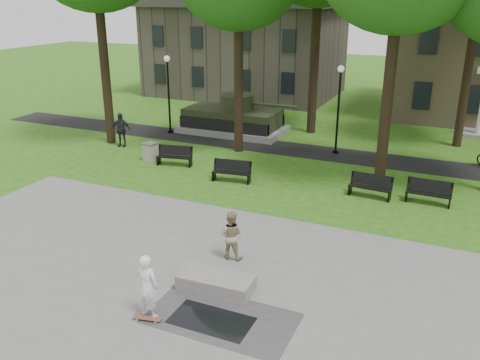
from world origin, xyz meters
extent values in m
plane|color=#2D5413|center=(0.00, 0.00, 0.00)|extent=(120.00, 120.00, 0.00)
cube|color=gray|center=(0.00, -5.00, 0.01)|extent=(22.00, 16.00, 0.02)
cube|color=black|center=(0.00, 12.00, 0.01)|extent=(44.00, 2.60, 0.01)
cube|color=#4C443D|center=(-11.00, 26.50, 3.60)|extent=(15.00, 10.00, 7.20)
cylinder|color=black|center=(-12.00, 9.00, 4.48)|extent=(0.52, 0.52, 8.96)
cylinder|color=black|center=(-4.50, 10.50, 4.00)|extent=(0.48, 0.48, 8.00)
cylinder|color=black|center=(3.50, 8.50, 4.16)|extent=(0.50, 0.50, 8.32)
cylinder|color=black|center=(-2.00, 16.00, 4.64)|extent=(0.54, 0.54, 9.28)
cylinder|color=black|center=(6.50, 16.50, 4.32)|extent=(0.50, 0.50, 8.64)
cylinder|color=black|center=(-10.00, 12.30, 2.20)|extent=(0.12, 0.12, 4.40)
sphere|color=silver|center=(-10.00, 12.30, 4.55)|extent=(0.36, 0.36, 0.36)
cylinder|color=black|center=(-10.00, 12.30, 0.08)|extent=(0.32, 0.32, 0.16)
cylinder|color=black|center=(0.50, 12.30, 2.20)|extent=(0.12, 0.12, 4.40)
sphere|color=silver|center=(0.50, 12.30, 4.55)|extent=(0.36, 0.36, 0.36)
cylinder|color=black|center=(0.50, 12.30, 0.08)|extent=(0.32, 0.32, 0.16)
cube|color=gray|center=(-6.50, 14.00, 0.20)|extent=(6.50, 3.40, 0.40)
cube|color=#252A16|center=(-6.50, 14.00, 0.95)|extent=(5.80, 2.80, 1.10)
cube|color=black|center=(-6.50, 12.65, 0.75)|extent=(5.80, 0.35, 0.70)
cube|color=black|center=(-6.50, 15.35, 0.75)|extent=(5.80, 0.35, 0.70)
cylinder|color=#252A16|center=(-6.20, 14.00, 1.95)|extent=(2.10, 2.10, 0.90)
cylinder|color=#252A16|center=(-3.90, 14.00, 1.95)|extent=(3.20, 0.18, 0.18)
cube|color=black|center=(1.23, -3.98, 0.02)|extent=(2.20, 1.20, 0.00)
cube|color=gray|center=(0.66, -2.56, 0.24)|extent=(2.25, 1.10, 0.45)
cube|color=brown|center=(-0.35, -4.66, 0.06)|extent=(0.80, 0.36, 0.07)
imported|color=white|center=(-0.39, -4.50, 0.95)|extent=(0.68, 0.45, 1.86)
imported|color=#9E8966|center=(0.26, -0.66, 0.84)|extent=(0.87, 0.71, 1.65)
imported|color=#21232C|center=(-10.96, 8.61, 0.96)|extent=(1.21, 0.76, 1.93)
cube|color=black|center=(-6.42, 6.85, 0.45)|extent=(1.85, 0.79, 0.05)
cube|color=black|center=(-6.42, 7.07, 0.75)|extent=(1.80, 0.50, 0.50)
cube|color=black|center=(-7.27, 6.85, 0.23)|extent=(0.15, 0.45, 0.45)
cube|color=black|center=(-5.57, 6.85, 0.23)|extent=(0.15, 0.45, 0.45)
cube|color=black|center=(-2.79, 5.89, 0.45)|extent=(1.85, 0.70, 0.05)
cube|color=black|center=(-2.79, 6.11, 0.75)|extent=(1.80, 0.40, 0.50)
cube|color=black|center=(-3.64, 5.89, 0.23)|extent=(0.12, 0.45, 0.45)
cube|color=black|center=(-1.94, 5.89, 0.23)|extent=(0.12, 0.45, 0.45)
cube|color=black|center=(3.41, 6.56, 0.45)|extent=(1.83, 0.58, 0.05)
cube|color=black|center=(3.41, 6.78, 0.75)|extent=(1.81, 0.29, 0.50)
cube|color=black|center=(2.56, 6.56, 0.23)|extent=(0.09, 0.45, 0.45)
cube|color=black|center=(4.26, 6.56, 0.23)|extent=(0.09, 0.45, 0.45)
cube|color=black|center=(5.75, 6.82, 0.45)|extent=(1.81, 0.49, 0.05)
cube|color=black|center=(5.75, 7.04, 0.75)|extent=(1.80, 0.19, 0.50)
cube|color=black|center=(4.90, 6.82, 0.23)|extent=(0.07, 0.45, 0.45)
cube|color=black|center=(6.60, 6.82, 0.23)|extent=(0.07, 0.45, 0.45)
cube|color=#AD9E8F|center=(-7.98, 7.05, 0.45)|extent=(0.70, 0.70, 0.90)
cube|color=#4C4C4C|center=(-7.98, 7.05, 0.93)|extent=(0.77, 0.77, 0.06)
camera|label=1|loc=(6.60, -14.08, 8.24)|focal=38.00mm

